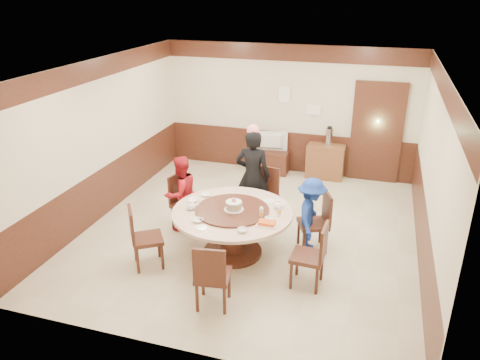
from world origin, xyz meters
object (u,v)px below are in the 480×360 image
(birthday_cake, at_px, (234,206))
(side_cabinet, at_px, (325,162))
(person_standing, at_px, (253,176))
(television, at_px, (270,142))
(shrimp_platter, at_px, (267,224))
(banquet_table, at_px, (232,223))
(thermos, at_px, (329,137))
(person_blue, at_px, (311,216))
(tv_stand, at_px, (269,161))
(person_red, at_px, (181,193))

(birthday_cake, height_order, side_cabinet, birthday_cake)
(birthday_cake, bearing_deg, side_cabinet, 75.31)
(person_standing, relative_size, television, 2.21)
(shrimp_platter, distance_m, television, 3.94)
(birthday_cake, bearing_deg, banquet_table, 155.33)
(banquet_table, distance_m, television, 3.56)
(television, bearing_deg, thermos, 173.27)
(banquet_table, bearing_deg, birthday_cake, -24.67)
(person_blue, distance_m, tv_stand, 3.42)
(shrimp_platter, relative_size, television, 0.39)
(birthday_cake, bearing_deg, television, 94.78)
(person_red, xyz_separation_m, thermos, (2.10, 3.04, 0.28))
(person_blue, bearing_deg, person_red, 85.32)
(person_standing, relative_size, shrimp_platter, 5.63)
(person_blue, bearing_deg, banquet_table, 109.04)
(person_blue, xyz_separation_m, thermos, (-0.13, 3.12, 0.32))
(person_red, height_order, person_blue, person_red)
(birthday_cake, xyz_separation_m, shrimp_platter, (0.59, -0.28, -0.07))
(person_red, bearing_deg, tv_stand, -167.43)
(birthday_cake, relative_size, side_cabinet, 0.38)
(banquet_table, distance_m, person_blue, 1.23)
(birthday_cake, distance_m, tv_stand, 3.62)
(tv_stand, height_order, thermos, thermos)
(banquet_table, relative_size, television, 2.43)
(person_standing, height_order, television, person_standing)
(shrimp_platter, bearing_deg, person_red, 154.20)
(person_standing, bearing_deg, shrimp_platter, 110.07)
(thermos, bearing_deg, banquet_table, -105.78)
(thermos, bearing_deg, person_red, -124.62)
(person_standing, bearing_deg, television, -86.56)
(person_red, xyz_separation_m, television, (0.82, 3.01, 0.06))
(shrimp_platter, xyz_separation_m, side_cabinet, (0.35, 3.87, -0.40))
(banquet_table, xyz_separation_m, person_standing, (-0.02, 1.22, 0.31))
(person_blue, relative_size, tv_stand, 1.45)
(thermos, bearing_deg, television, -178.66)
(banquet_table, height_order, side_cabinet, banquet_table)
(thermos, bearing_deg, person_standing, -113.56)
(person_red, distance_m, tv_stand, 3.15)
(person_red, relative_size, thermos, 3.49)
(shrimp_platter, relative_size, thermos, 0.79)
(person_standing, height_order, person_red, person_standing)
(banquet_table, distance_m, shrimp_platter, 0.73)
(person_blue, bearing_deg, shrimp_platter, 142.50)
(side_cabinet, height_order, thermos, thermos)
(person_standing, distance_m, tv_stand, 2.42)
(banquet_table, relative_size, person_blue, 1.50)
(person_red, relative_size, shrimp_platter, 4.42)
(banquet_table, distance_m, thermos, 3.74)
(shrimp_platter, bearing_deg, thermos, 84.22)
(person_blue, bearing_deg, television, 21.76)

